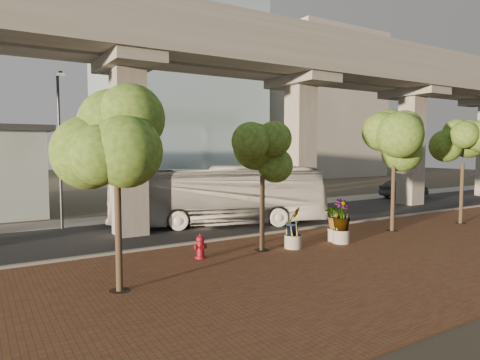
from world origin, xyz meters
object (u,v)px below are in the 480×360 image
transit_bus (219,196)px  planter_front (336,217)px  fire_hydrant (200,247)px  parked_car (404,189)px

transit_bus → planter_front: bearing=-138.2°
fire_hydrant → planter_front: bearing=-4.5°
planter_front → fire_hydrant: bearing=175.5°
transit_bus → fire_hydrant: 8.19m
parked_car → planter_front: 22.11m
fire_hydrant → transit_bus: bearing=55.4°
fire_hydrant → planter_front: 7.45m
parked_car → transit_bus: bearing=100.7°
transit_bus → planter_front: size_ratio=6.50×
parked_car → fire_hydrant: (-26.77, -10.05, -0.26)m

